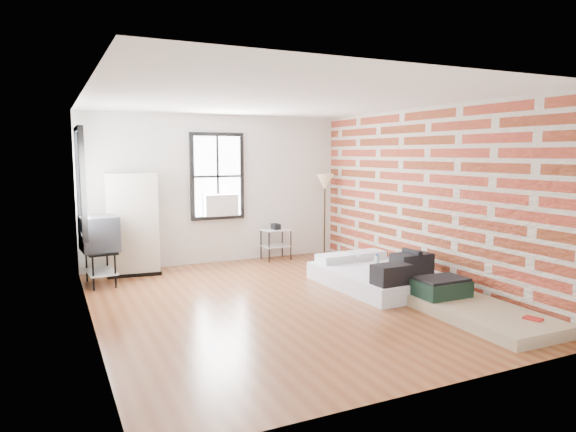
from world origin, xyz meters
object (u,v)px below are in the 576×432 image
mattress_main (381,275)px  side_table (276,235)px  wardrobe (133,224)px  floor_lamp (325,186)px  tv_stand (99,236)px  mattress_bare (474,308)px

mattress_main → side_table: bearing=102.0°
mattress_main → wardrobe: (-3.37, 2.53, 0.69)m
floor_lamp → tv_stand: (-4.36, -0.53, -0.64)m
tv_stand → wardrobe: bearing=37.7°
mattress_bare → floor_lamp: bearing=88.1°
mattress_main → wardrobe: wardrobe is taller
wardrobe → tv_stand: size_ratio=1.59×
mattress_bare → side_table: (-0.83, 4.36, 0.36)m
side_table → floor_lamp: bearing=-3.8°
mattress_main → tv_stand: bearing=151.2°
mattress_bare → floor_lamp: (0.22, 4.29, 1.31)m
mattress_bare → wardrobe: bearing=130.7°
floor_lamp → tv_stand: floor_lamp is taller
wardrobe → side_table: bearing=7.5°
mattress_bare → tv_stand: 5.63m
mattress_main → tv_stand: tv_stand is taller
floor_lamp → side_table: bearing=176.2°
mattress_bare → mattress_main: bearing=97.0°
mattress_bare → tv_stand: (-4.14, 3.76, 0.67)m
mattress_main → side_table: side_table is taller
floor_lamp → mattress_main: bearing=-99.1°
side_table → wardrobe: bearing=-178.5°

